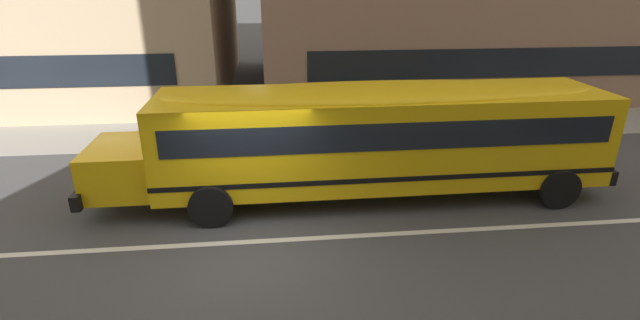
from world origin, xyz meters
TOP-DOWN VIEW (x-y plane):
  - ground_plane at (0.00, 0.00)m, footprint 400.00×400.00m
  - sidewalk_far at (0.00, 7.03)m, footprint 120.00×3.00m
  - lane_centreline at (0.00, 0.00)m, footprint 110.00×0.16m
  - school_bus at (2.76, 1.92)m, footprint 11.98×2.83m

SIDE VIEW (x-z plane):
  - ground_plane at x=0.00m, z-range 0.00..0.00m
  - lane_centreline at x=0.00m, z-range 0.00..0.01m
  - sidewalk_far at x=0.00m, z-range 0.00..0.01m
  - school_bus at x=2.76m, z-range 0.25..2.93m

